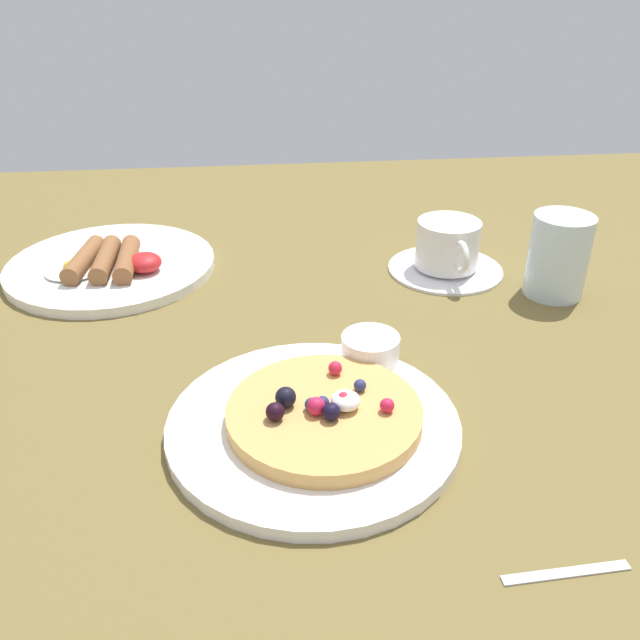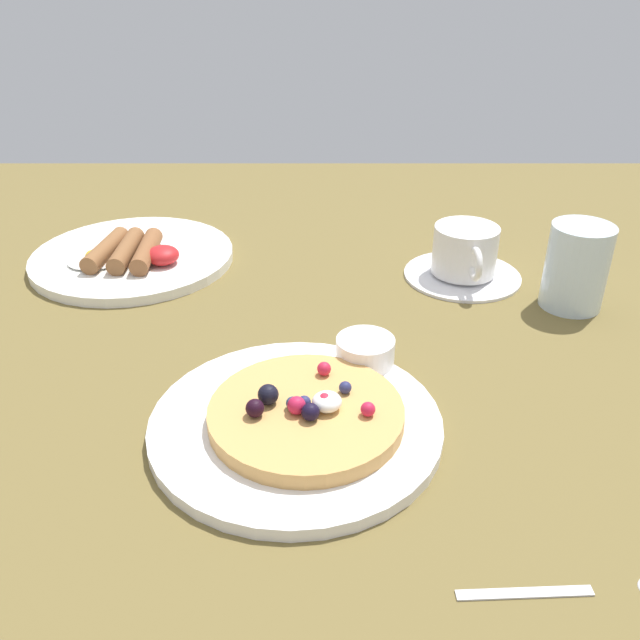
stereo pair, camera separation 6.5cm
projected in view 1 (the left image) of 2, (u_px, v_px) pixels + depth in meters
ground_plane at (251, 378)px, 68.63cm from camera, size 171.85×140.42×3.00cm
pancake_plate at (313, 425)px, 58.67cm from camera, size 25.59×25.59×1.20cm
pancake_with_berries at (324, 413)px, 57.72cm from camera, size 16.94×16.94×3.30cm
syrup_ramekin at (370, 348)px, 66.15cm from camera, size 5.76×5.76×2.61cm
breakfast_plate at (111, 266)px, 87.29cm from camera, size 26.54×26.54×1.29cm
fried_breakfast at (108, 261)px, 84.38cm from camera, size 14.42×11.04×2.56cm
coffee_saucer at (445, 268)px, 87.36cm from camera, size 14.77×14.77×0.76cm
coffee_cup at (448, 244)px, 85.49cm from camera, size 8.05×11.15×6.02cm
water_glass at (558, 256)px, 79.54cm from camera, size 7.09×7.09×9.95cm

